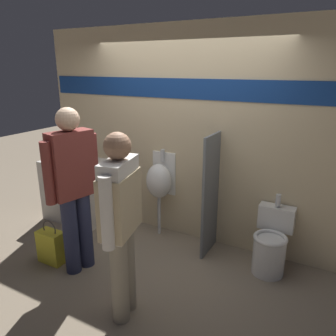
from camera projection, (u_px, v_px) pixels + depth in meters
name	position (u px, v px, depth m)	size (l,w,h in m)	color
ground_plane	(161.00, 253.00, 4.04)	(16.00, 16.00, 0.00)	gray
display_wall	(184.00, 136.00, 4.14)	(4.18, 0.07, 2.70)	beige
sink_counter	(78.00, 190.00, 4.85)	(0.92, 0.61, 0.90)	silver
sink_basin	(80.00, 156.00, 4.73)	(0.38, 0.38, 0.25)	white
cell_phone	(84.00, 165.00, 4.49)	(0.07, 0.14, 0.01)	#B7B7BC
divider_near_counter	(210.00, 195.00, 3.88)	(0.03, 0.47, 1.47)	slate
urinal_near_counter	(159.00, 181.00, 4.30)	(0.35, 0.30, 1.17)	silver
toilet	(271.00, 245.00, 3.62)	(0.39, 0.53, 0.85)	white
person_in_vest	(121.00, 216.00, 2.77)	(0.31, 0.59, 1.71)	gray
person_with_lanyard	(74.00, 185.00, 3.45)	(0.31, 0.62, 1.82)	#282D4C
shopping_bag	(51.00, 246.00, 3.80)	(0.32, 0.17, 0.53)	yellow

